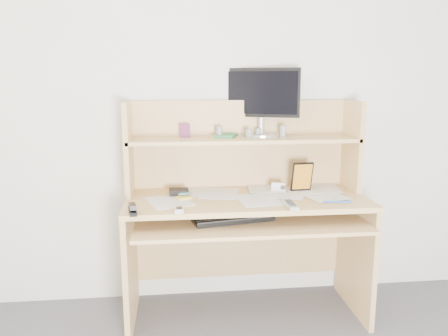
{
  "coord_description": "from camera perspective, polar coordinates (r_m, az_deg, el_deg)",
  "views": [
    {
      "loc": [
        -0.4,
        -0.96,
        1.41
      ],
      "look_at": [
        -0.14,
        1.43,
        0.94
      ],
      "focal_mm": 35.0,
      "sensor_mm": 36.0,
      "label": 1
    }
  ],
  "objects": [
    {
      "name": "monitor",
      "position": [
        2.75,
        4.9,
        8.85
      ],
      "size": [
        0.46,
        0.26,
        0.42
      ],
      "rotation": [
        0.0,
        0.0,
        -0.4
      ],
      "color": "#BABBC0",
      "rests_on": "desk"
    },
    {
      "name": "sticky_note_pad",
      "position": [
        2.54,
        -5.36,
        -3.87
      ],
      "size": [
        0.1,
        0.1,
        0.01
      ],
      "primitive_type": "cube",
      "rotation": [
        0.0,
        0.0,
        0.45
      ],
      "color": "yellow",
      "rests_on": "desk"
    },
    {
      "name": "shelf_book",
      "position": [
        2.69,
        0.25,
        4.28
      ],
      "size": [
        0.17,
        0.19,
        0.02
      ],
      "primitive_type": "cube",
      "rotation": [
        0.0,
        0.0,
        -0.35
      ],
      "color": "#338048",
      "rests_on": "desk"
    },
    {
      "name": "game_case",
      "position": [
        2.7,
        10.16,
        -1.11
      ],
      "size": [
        0.13,
        0.03,
        0.18
      ],
      "primitive_type": "cube",
      "rotation": [
        0.0,
        0.0,
        0.09
      ],
      "color": "black",
      "rests_on": "paper_clutter"
    },
    {
      "name": "chip_stack_b",
      "position": [
        2.67,
        -0.63,
        4.78
      ],
      "size": [
        0.05,
        0.05,
        0.07
      ],
      "primitive_type": "cylinder",
      "rotation": [
        0.0,
        0.0,
        -0.13
      ],
      "color": "silver",
      "rests_on": "desk"
    },
    {
      "name": "keyboard",
      "position": [
        2.45,
        1.16,
        -6.56
      ],
      "size": [
        0.47,
        0.24,
        0.03
      ],
      "rotation": [
        0.0,
        0.0,
        0.2
      ],
      "color": "black",
      "rests_on": "desk"
    },
    {
      "name": "desk",
      "position": [
        2.65,
        2.7,
        -4.52
      ],
      "size": [
        1.4,
        0.7,
        1.3
      ],
      "color": "tan",
      "rests_on": "floor"
    },
    {
      "name": "tv_remote",
      "position": [
        2.37,
        8.65,
        -4.77
      ],
      "size": [
        0.05,
        0.18,
        0.02
      ],
      "primitive_type": "cube",
      "rotation": [
        0.0,
        0.0,
        0.02
      ],
      "color": "#9E9E99",
      "rests_on": "paper_clutter"
    },
    {
      "name": "digital_camera",
      "position": [
        2.69,
        7.12,
        -2.44
      ],
      "size": [
        0.09,
        0.05,
        0.05
      ],
      "primitive_type": "cube",
      "rotation": [
        0.0,
        0.0,
        -0.27
      ],
      "color": "silver",
      "rests_on": "paper_clutter"
    },
    {
      "name": "chip_stack_c",
      "position": [
        2.65,
        3.28,
        4.55
      ],
      "size": [
        0.05,
        0.05,
        0.05
      ],
      "primitive_type": "cylinder",
      "rotation": [
        0.0,
        0.0,
        -0.33
      ],
      "color": "black",
      "rests_on": "desk"
    },
    {
      "name": "wallet",
      "position": [
        2.62,
        -5.91,
        -3.07
      ],
      "size": [
        0.12,
        0.1,
        0.03
      ],
      "primitive_type": "cube",
      "rotation": [
        0.0,
        0.0,
        0.05
      ],
      "color": "black",
      "rests_on": "paper_clutter"
    },
    {
      "name": "chip_stack_d",
      "position": [
        2.69,
        7.72,
        4.78
      ],
      "size": [
        0.05,
        0.05,
        0.07
      ],
      "primitive_type": "cylinder",
      "rotation": [
        0.0,
        0.0,
        -0.15
      ],
      "color": "white",
      "rests_on": "desk"
    },
    {
      "name": "card_box",
      "position": [
        2.66,
        -5.11,
        4.87
      ],
      "size": [
        0.06,
        0.03,
        0.08
      ],
      "primitive_type": "cube",
      "rotation": [
        0.0,
        0.0,
        -0.21
      ],
      "color": "maroon",
      "rests_on": "desk"
    },
    {
      "name": "flip_phone",
      "position": [
        2.28,
        -5.88,
        -5.31
      ],
      "size": [
        0.05,
        0.09,
        0.02
      ],
      "primitive_type": "cube",
      "rotation": [
        0.0,
        0.0,
        0.0
      ],
      "color": "silver",
      "rests_on": "paper_clutter"
    },
    {
      "name": "paper_clutter",
      "position": [
        2.56,
        2.99,
        -3.74
      ],
      "size": [
        1.32,
        0.54,
        0.01
      ],
      "primitive_type": "cube",
      "color": "silver",
      "rests_on": "desk"
    },
    {
      "name": "stapler",
      "position": [
        2.28,
        -11.89,
        -5.17
      ],
      "size": [
        0.06,
        0.14,
        0.04
      ],
      "primitive_type": "cube",
      "rotation": [
        0.0,
        0.0,
        0.17
      ],
      "color": "black",
      "rests_on": "paper_clutter"
    },
    {
      "name": "chip_stack_a",
      "position": [
        2.71,
        4.49,
        4.65
      ],
      "size": [
        0.04,
        0.04,
        0.05
      ],
      "primitive_type": "cylinder",
      "rotation": [
        0.0,
        0.0,
        0.19
      ],
      "color": "black",
      "rests_on": "desk"
    },
    {
      "name": "blue_pen",
      "position": [
        2.5,
        14.63,
        -4.3
      ],
      "size": [
        0.16,
        0.03,
        0.01
      ],
      "primitive_type": "cylinder",
      "rotation": [
        1.57,
        0.0,
        1.42
      ],
      "color": "blue",
      "rests_on": "paper_clutter"
    },
    {
      "name": "back_wall",
      "position": [
        2.8,
        2.04,
        7.84
      ],
      "size": [
        3.6,
        0.04,
        2.5
      ],
      "primitive_type": "cube",
      "color": "silver",
      "rests_on": "floor"
    }
  ]
}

